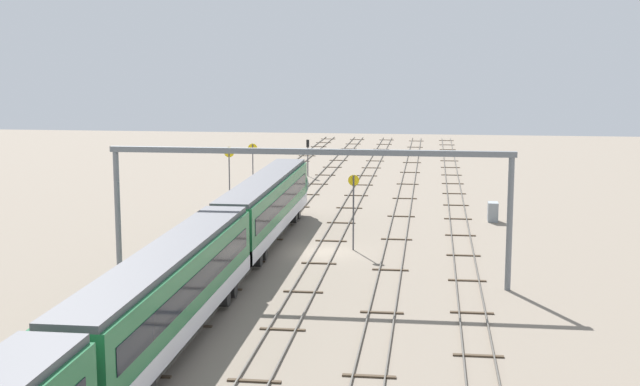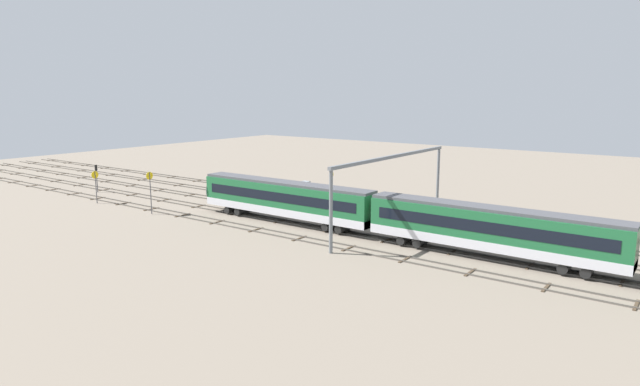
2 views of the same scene
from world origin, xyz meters
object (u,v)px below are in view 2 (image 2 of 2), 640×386
at_px(speed_sign_near_foreground, 150,186).
at_px(speed_sign_far_trackside, 332,187).
at_px(train, 634,253).
at_px(relay_cabinet, 306,186).
at_px(overhead_gantry, 393,170).
at_px(speed_sign_mid_trackside, 95,182).
at_px(signal_light_trackside_departure, 96,174).

distance_m(speed_sign_near_foreground, speed_sign_far_trackside, 23.09).
height_order(train, relay_cabinet, train).
height_order(train, overhead_gantry, overhead_gantry).
bearing_deg(overhead_gantry, speed_sign_mid_trackside, 16.32).
xyz_separation_m(speed_sign_mid_trackside, signal_light_trackside_departure, (7.79, -4.96, -0.26)).
relative_size(train, speed_sign_mid_trackside, 21.90).
height_order(speed_sign_near_foreground, relay_cabinet, speed_sign_near_foreground).
distance_m(train, speed_sign_near_foreground, 53.69).
xyz_separation_m(overhead_gantry, speed_sign_near_foreground, (28.49, 11.66, -3.11)).
distance_m(speed_sign_far_trackside, signal_light_trackside_departure, 39.46).
bearing_deg(signal_light_trackside_departure, speed_sign_near_foreground, 166.47).
relative_size(speed_sign_far_trackside, signal_light_trackside_departure, 1.29).
xyz_separation_m(speed_sign_near_foreground, signal_light_trackside_departure, (19.80, -4.77, -0.76)).
bearing_deg(overhead_gantry, speed_sign_far_trackside, -11.14).
height_order(overhead_gantry, speed_sign_far_trackside, overhead_gantry).
relative_size(speed_sign_mid_trackside, signal_light_trackside_departure, 1.06).
xyz_separation_m(overhead_gantry, relay_cabinet, (22.38, -12.81, -5.88)).
height_order(overhead_gantry, speed_sign_mid_trackside, overhead_gantry).
relative_size(speed_sign_near_foreground, signal_light_trackside_departure, 1.27).
distance_m(overhead_gantry, signal_light_trackside_departure, 48.93).
xyz_separation_m(speed_sign_near_foreground, speed_sign_far_trackside, (-18.66, -13.60, -0.13)).
xyz_separation_m(speed_sign_far_trackside, signal_light_trackside_departure, (38.45, 8.83, -0.63)).
bearing_deg(speed_sign_mid_trackside, overhead_gantry, -163.68).
relative_size(speed_sign_near_foreground, relay_cabinet, 3.29).
bearing_deg(train, speed_sign_near_foreground, 7.18).
xyz_separation_m(signal_light_trackside_departure, relay_cabinet, (-25.91, -19.71, -2.01)).
height_order(signal_light_trackside_departure, relay_cabinet, signal_light_trackside_departure).
bearing_deg(speed_sign_far_trackside, overhead_gantry, 168.86).
bearing_deg(speed_sign_far_trackside, speed_sign_near_foreground, 36.09).
height_order(train, signal_light_trackside_departure, train).
xyz_separation_m(speed_sign_mid_trackside, relay_cabinet, (-18.12, -24.66, -2.26)).
bearing_deg(relay_cabinet, speed_sign_far_trackside, 139.08).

